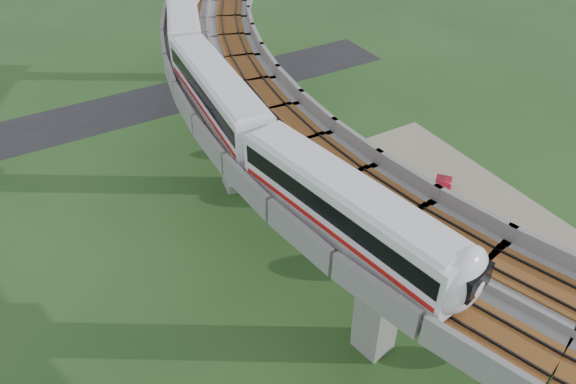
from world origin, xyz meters
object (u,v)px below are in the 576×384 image
car_white (449,271)px  car_dark (420,191)px  car_red (442,190)px  metro_train (225,52)px

car_white → car_dark: size_ratio=0.85×
car_white → car_red: (6.56, 7.90, 0.03)m
metro_train → car_dark: (12.86, -11.89, -11.63)m
car_white → car_red: bearing=28.2°
metro_train → car_dark: 21.02m
car_red → car_dark: size_ratio=0.93×
metro_train → car_red: (14.68, -12.77, -11.60)m
car_dark → car_white: bearing=164.9°
car_white → car_dark: 9.97m
car_white → car_dark: bearing=39.5°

